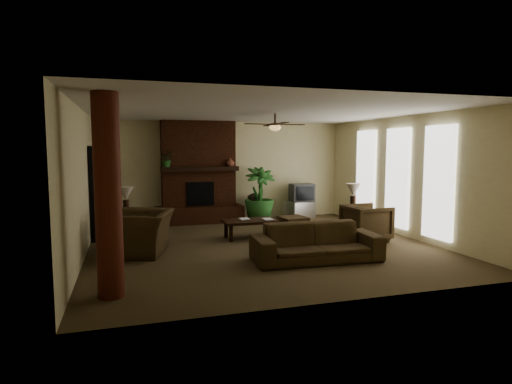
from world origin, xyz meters
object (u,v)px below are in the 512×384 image
object	(u,v)px
lamp_left	(126,195)
side_table_right	(352,221)
tv_stand	(300,210)
side_table_left	(125,227)
coffee_table	(250,222)
armchair_right	(366,221)
ottoman	(293,225)
armchair_left	(141,225)
floor_plant	(259,206)
sofa	(316,236)
log_column	(108,197)
lamp_right	(353,192)
floor_vase	(254,205)

from	to	relation	value
lamp_left	side_table_right	xyz separation A→B (m)	(5.26, -0.77, -0.73)
tv_stand	side_table_left	xyz separation A→B (m)	(-4.93, -1.60, 0.03)
side_table_left	coffee_table	bearing A→B (deg)	-15.27
armchair_right	lamp_left	bearing A→B (deg)	69.39
side_table_left	lamp_left	xyz separation A→B (m)	(0.04, -0.04, 0.73)
ottoman	lamp_left	size ratio (longest dim) A/B	0.92
armchair_left	armchair_right	size ratio (longest dim) A/B	1.43
tv_stand	floor_plant	bearing A→B (deg)	169.70
armchair_right	floor_plant	distance (m)	3.43
armchair_right	coffee_table	xyz separation A→B (m)	(-2.43, 0.98, -0.07)
sofa	side_table_left	size ratio (longest dim) A/B	4.23
ottoman	side_table_left	size ratio (longest dim) A/B	1.09
sofa	lamp_left	xyz separation A→B (m)	(-3.31, 2.92, 0.55)
armchair_left	ottoman	world-z (taller)	armchair_left
log_column	armchair_right	bearing A→B (deg)	22.07
ottoman	side_table_right	world-z (taller)	side_table_right
armchair_left	lamp_right	xyz separation A→B (m)	(5.04, 0.70, 0.44)
lamp_right	floor_vase	bearing A→B (deg)	126.52
armchair_left	floor_plant	xyz separation A→B (m)	(3.31, 2.82, -0.13)
side_table_right	armchair_right	bearing A→B (deg)	-99.44
sofa	tv_stand	size ratio (longest dim) A/B	2.74
log_column	tv_stand	size ratio (longest dim) A/B	3.29
log_column	coffee_table	world-z (taller)	log_column
ottoman	side_table_right	xyz separation A→B (m)	(1.40, -0.35, 0.08)
coffee_table	armchair_right	bearing A→B (deg)	-21.98
armchair_right	lamp_right	distance (m)	1.11
armchair_right	side_table_right	size ratio (longest dim) A/B	1.62
sofa	armchair_left	bearing A→B (deg)	156.79
ottoman	lamp_right	world-z (taller)	lamp_right
ottoman	floor_plant	size ratio (longest dim) A/B	0.39
side_table_right	lamp_left	bearing A→B (deg)	171.67
ottoman	lamp_left	distance (m)	3.97
armchair_left	tv_stand	world-z (taller)	armchair_left
ottoman	lamp_left	xyz separation A→B (m)	(-3.86, 0.42, 0.80)
armchair_left	lamp_left	world-z (taller)	lamp_left
coffee_table	floor_plant	bearing A→B (deg)	66.96
tv_stand	lamp_left	xyz separation A→B (m)	(-4.89, -1.64, 0.75)
armchair_right	tv_stand	xyz separation A→B (m)	(-0.21, 3.32, -0.20)
tv_stand	lamp_right	xyz separation A→B (m)	(0.41, -2.37, 0.75)
sofa	coffee_table	size ratio (longest dim) A/B	1.94
coffee_table	lamp_left	bearing A→B (deg)	165.32
sofa	side_table_right	world-z (taller)	sofa
lamp_right	armchair_right	bearing A→B (deg)	-101.65
ottoman	floor_vase	xyz separation A→B (m)	(-0.37, 2.13, 0.23)
ottoman	floor_vase	distance (m)	2.17
floor_vase	side_table_left	size ratio (longest dim) A/B	1.40
log_column	coffee_table	size ratio (longest dim) A/B	2.33
armchair_left	floor_vase	distance (m)	4.51
floor_plant	armchair_right	bearing A→B (deg)	-63.36
armchair_right	tv_stand	bearing A→B (deg)	1.31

